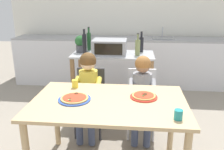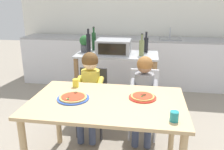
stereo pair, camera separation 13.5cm
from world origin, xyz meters
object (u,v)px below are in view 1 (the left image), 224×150
object	(u,v)px
bottle_dark_olive_oil	(141,44)
dining_chair_right	(141,98)
bottle_slim_sauce	(138,47)
bottle_clear_vinegar	(84,44)
drinking_cup_teal	(178,115)
child_in_yellow_shirt	(88,85)
pizza_plate_red_rimmed	(144,96)
child_in_grey_shirt	(142,89)
bottle_tall_green_wine	(89,41)
pizza_plate_blue_rimmed	(75,99)
potted_herb_plant	(80,43)
drinking_cup_yellow	(75,84)
dining_table	(109,110)
toaster_oven	(110,47)
kitchen_island_cart	(113,74)
dining_chair_left	(90,96)

from	to	relation	value
bottle_dark_olive_oil	dining_chair_right	world-z (taller)	bottle_dark_olive_oil
bottle_dark_olive_oil	bottle_slim_sauce	world-z (taller)	bottle_slim_sauce
bottle_clear_vinegar	drinking_cup_teal	size ratio (longest dim) A/B	4.46
child_in_yellow_shirt	pizza_plate_red_rimmed	xyz separation A→B (m)	(0.63, -0.49, 0.09)
bottle_dark_olive_oil	child_in_grey_shirt	bearing A→B (deg)	-89.43
bottle_tall_green_wine	pizza_plate_red_rimmed	world-z (taller)	bottle_tall_green_wine
bottle_dark_olive_oil	drinking_cup_teal	bearing A→B (deg)	-81.56
pizza_plate_blue_rimmed	drinking_cup_teal	xyz separation A→B (m)	(0.89, -0.28, 0.03)
potted_herb_plant	bottle_slim_sauce	bearing A→B (deg)	-7.88
bottle_clear_vinegar	pizza_plate_red_rimmed	size ratio (longest dim) A/B	1.38
bottle_clear_vinegar	child_in_yellow_shirt	size ratio (longest dim) A/B	0.34
bottle_clear_vinegar	child_in_yellow_shirt	distance (m)	0.68
child_in_yellow_shirt	drinking_cup_yellow	distance (m)	0.33
pizza_plate_red_rimmed	bottle_clear_vinegar	bearing A→B (deg)	126.66
potted_herb_plant	dining_table	xyz separation A→B (m)	(0.55, -1.33, -0.37)
dining_chair_right	pizza_plate_blue_rimmed	xyz separation A→B (m)	(-0.63, -0.76, 0.29)
toaster_oven	bottle_clear_vinegar	size ratio (longest dim) A/B	1.31
pizza_plate_red_rimmed	toaster_oven	bearing A→B (deg)	111.00
kitchen_island_cart	potted_herb_plant	bearing A→B (deg)	174.56
dining_table	dining_chair_right	world-z (taller)	dining_chair_right
potted_herb_plant	drinking_cup_yellow	world-z (taller)	potted_herb_plant
dining_chair_left	bottle_dark_olive_oil	bearing A→B (deg)	49.46
drinking_cup_teal	drinking_cup_yellow	xyz separation A→B (m)	(-0.96, 0.60, 0.00)
drinking_cup_teal	drinking_cup_yellow	distance (m)	1.13
potted_herb_plant	pizza_plate_blue_rimmed	bearing A→B (deg)	-79.99
potted_herb_plant	dining_table	bearing A→B (deg)	-67.40
bottle_dark_olive_oil	dining_chair_right	distance (m)	0.89
bottle_tall_green_wine	drinking_cup_teal	distance (m)	2.07
bottle_slim_sauce	child_in_yellow_shirt	size ratio (longest dim) A/B	0.29
dining_table	pizza_plate_blue_rimmed	world-z (taller)	pizza_plate_blue_rimmed
dining_chair_left	drinking_cup_teal	bearing A→B (deg)	-48.90
bottle_clear_vinegar	bottle_slim_sauce	distance (m)	0.72
toaster_oven	bottle_dark_olive_oil	world-z (taller)	bottle_dark_olive_oil
dining_chair_left	pizza_plate_blue_rimmed	size ratio (longest dim) A/B	2.71
bottle_dark_olive_oil	potted_herb_plant	world-z (taller)	bottle_dark_olive_oil
pizza_plate_blue_rimmed	bottle_slim_sauce	bearing A→B (deg)	64.96
child_in_grey_shirt	bottle_clear_vinegar	bearing A→B (deg)	145.85
potted_herb_plant	pizza_plate_red_rimmed	world-z (taller)	potted_herb_plant
bottle_slim_sauce	child_in_grey_shirt	size ratio (longest dim) A/B	0.30
bottle_dark_olive_oil	pizza_plate_red_rimmed	distance (m)	1.37
kitchen_island_cart	bottle_clear_vinegar	world-z (taller)	bottle_clear_vinegar
bottle_dark_olive_oil	drinking_cup_yellow	world-z (taller)	bottle_dark_olive_oil
toaster_oven	bottle_slim_sauce	xyz separation A→B (m)	(0.39, -0.06, 0.01)
pizza_plate_blue_rimmed	pizza_plate_red_rimmed	world-z (taller)	same
toaster_oven	child_in_yellow_shirt	distance (m)	0.77
toaster_oven	drinking_cup_teal	bearing A→B (deg)	-66.03
pizza_plate_blue_rimmed	drinking_cup_teal	bearing A→B (deg)	-17.80
toaster_oven	child_in_grey_shirt	world-z (taller)	toaster_oven
potted_herb_plant	drinking_cup_teal	bearing A→B (deg)	-55.36
dining_chair_left	dining_chair_right	xyz separation A→B (m)	(0.63, 0.03, 0.00)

